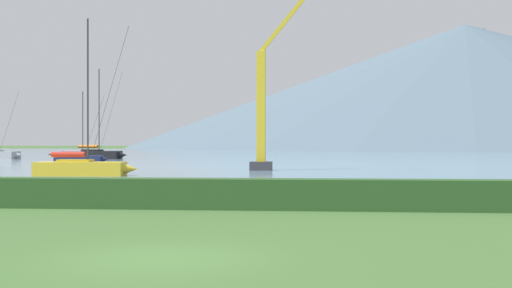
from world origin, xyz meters
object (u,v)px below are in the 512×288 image
Objects in this scene: sailboat_slip_1 at (80,158)px; dock_crane at (263,118)px; sailboat_slip_4 at (82,167)px; sailboat_slip_2 at (96,154)px.

dock_crane is (24.96, -20.25, 4.30)m from sailboat_slip_1.
sailboat_slip_4 is 0.75× the size of dock_crane.
sailboat_slip_1 is 19.70m from sailboat_slip_2.
dock_crane is at bearing -43.99° from sailboat_slip_1.
sailboat_slip_1 is at bearing 106.83° from sailboat_slip_4.
sailboat_slip_4 is at bearing -74.54° from sailboat_slip_1.
dock_crane reaches higher than sailboat_slip_4.
sailboat_slip_1 is at bearing 140.94° from dock_crane.
sailboat_slip_2 is 49.35m from dock_crane.
dock_crane reaches higher than sailboat_slip_2.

